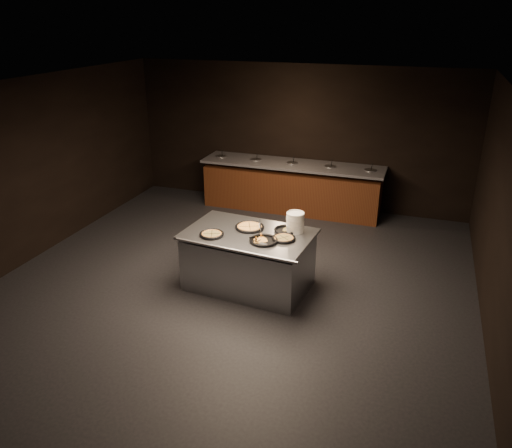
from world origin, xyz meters
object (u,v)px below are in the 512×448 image
(plate_stack, at_px, (295,222))
(pan_veggie_whole, at_px, (212,234))
(serving_counter, at_px, (249,261))
(pan_cheese_whole, at_px, (250,227))

(plate_stack, relative_size, pan_veggie_whole, 0.83)
(serving_counter, distance_m, pan_veggie_whole, 0.71)
(serving_counter, bearing_deg, plate_stack, 28.05)
(pan_veggie_whole, xyz_separation_m, pan_cheese_whole, (0.42, 0.42, 0.00))
(plate_stack, distance_m, pan_cheese_whole, 0.68)
(plate_stack, height_order, pan_cheese_whole, plate_stack)
(plate_stack, distance_m, pan_veggie_whole, 1.21)
(serving_counter, distance_m, pan_cheese_whole, 0.50)
(pan_veggie_whole, bearing_deg, plate_stack, 25.71)
(pan_veggie_whole, bearing_deg, serving_counter, 29.27)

